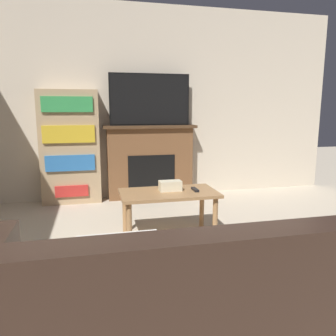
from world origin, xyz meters
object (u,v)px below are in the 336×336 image
(fireplace, at_px, (150,161))
(bookshelf, at_px, (70,147))
(couch, at_px, (229,307))
(coffee_table, at_px, (169,198))
(tv, at_px, (150,100))

(fireplace, relative_size, bookshelf, 0.86)
(couch, xyz_separation_m, coffee_table, (0.07, 1.66, 0.11))
(tv, distance_m, bookshelf, 1.27)
(coffee_table, bearing_deg, couch, -92.56)
(bookshelf, bearing_deg, couch, -73.57)
(couch, bearing_deg, bookshelf, 106.43)
(coffee_table, xyz_separation_m, bookshelf, (-1.01, 1.52, 0.36))
(coffee_table, bearing_deg, tv, 86.75)
(fireplace, bearing_deg, coffee_table, -93.21)
(fireplace, bearing_deg, tv, -90.00)
(couch, relative_size, bookshelf, 1.61)
(tv, relative_size, coffee_table, 1.18)
(tv, xyz_separation_m, coffee_table, (-0.09, -1.52, -1.00))
(coffee_table, bearing_deg, fireplace, 86.79)
(tv, xyz_separation_m, couch, (-0.16, -3.18, -1.11))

